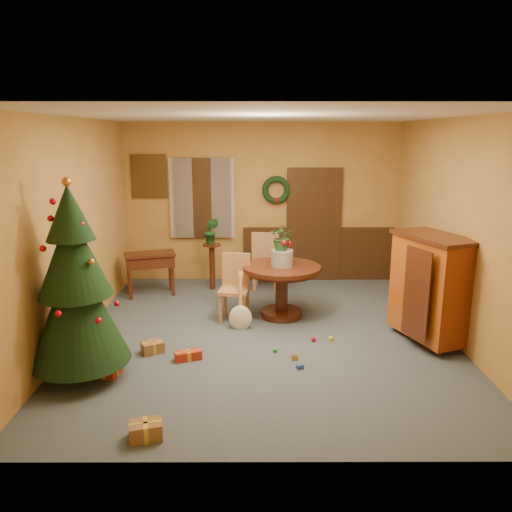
{
  "coord_description": "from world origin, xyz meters",
  "views": [
    {
      "loc": [
        -0.14,
        -6.41,
        2.67
      ],
      "look_at": [
        -0.12,
        0.4,
        1.02
      ],
      "focal_mm": 35.0,
      "sensor_mm": 36.0,
      "label": 1
    }
  ],
  "objects_px": {
    "dining_table": "(282,281)",
    "chair_near": "(235,284)",
    "christmas_tree": "(76,287)",
    "sideboard": "(431,286)",
    "writing_desk": "(150,263)"
  },
  "relations": [
    {
      "from": "dining_table",
      "to": "chair_near",
      "type": "bearing_deg",
      "value": -174.96
    },
    {
      "from": "christmas_tree",
      "to": "sideboard",
      "type": "relative_size",
      "value": 1.56
    },
    {
      "from": "writing_desk",
      "to": "sideboard",
      "type": "distance_m",
      "value": 4.53
    },
    {
      "from": "chair_near",
      "to": "christmas_tree",
      "type": "relative_size",
      "value": 0.43
    },
    {
      "from": "christmas_tree",
      "to": "dining_table",
      "type": "bearing_deg",
      "value": 39.28
    },
    {
      "from": "dining_table",
      "to": "sideboard",
      "type": "height_order",
      "value": "sideboard"
    },
    {
      "from": "chair_near",
      "to": "writing_desk",
      "type": "distance_m",
      "value": 1.86
    },
    {
      "from": "dining_table",
      "to": "writing_desk",
      "type": "xyz_separation_m",
      "value": [
        -2.18,
        1.06,
        0.0
      ]
    },
    {
      "from": "christmas_tree",
      "to": "writing_desk",
      "type": "height_order",
      "value": "christmas_tree"
    },
    {
      "from": "christmas_tree",
      "to": "writing_desk",
      "type": "xyz_separation_m",
      "value": [
        0.18,
        2.98,
        -0.51
      ]
    },
    {
      "from": "chair_near",
      "to": "christmas_tree",
      "type": "height_order",
      "value": "christmas_tree"
    },
    {
      "from": "christmas_tree",
      "to": "writing_desk",
      "type": "distance_m",
      "value": 3.03
    },
    {
      "from": "dining_table",
      "to": "sideboard",
      "type": "bearing_deg",
      "value": -26.17
    },
    {
      "from": "chair_near",
      "to": "sideboard",
      "type": "bearing_deg",
      "value": -18.56
    },
    {
      "from": "dining_table",
      "to": "writing_desk",
      "type": "bearing_deg",
      "value": 154.05
    }
  ]
}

